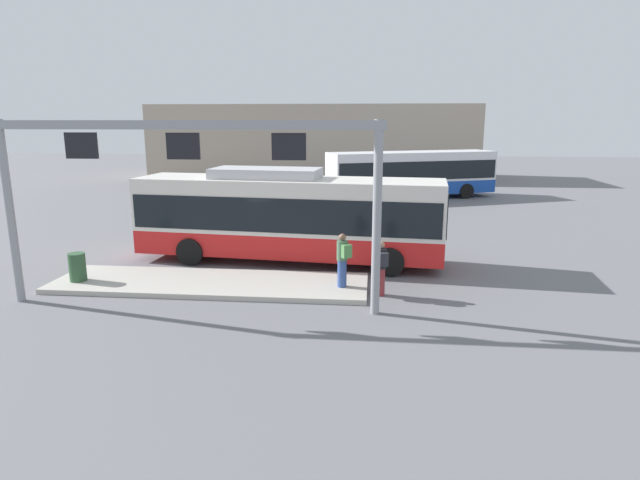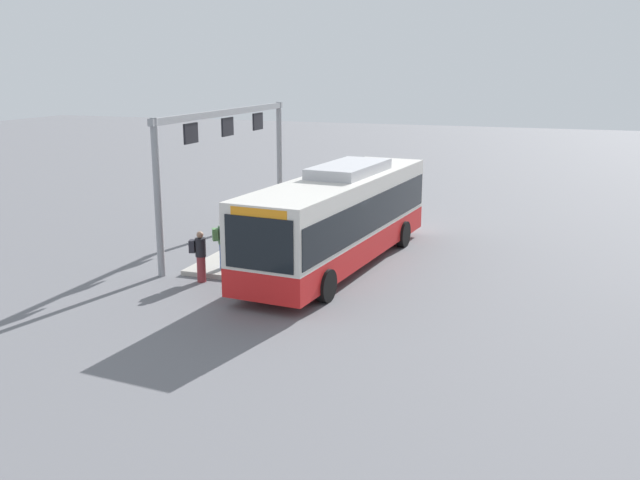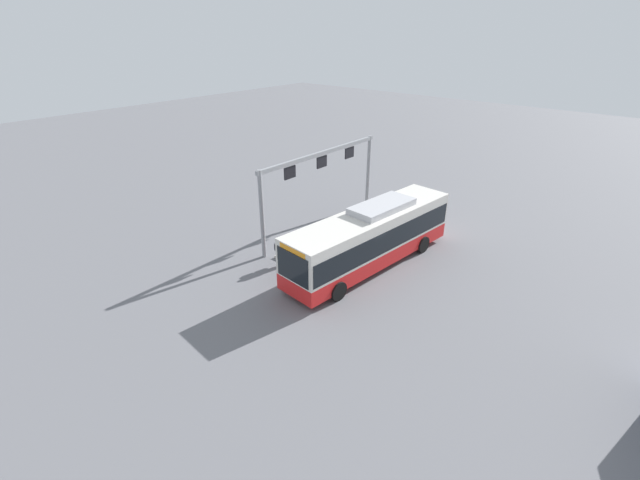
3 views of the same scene
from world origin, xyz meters
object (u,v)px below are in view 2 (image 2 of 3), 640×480
object	(u,v)px
bus_main	(340,214)
person_boarding	(222,243)
person_waiting_near	(200,255)
trash_bin	(305,208)

from	to	relation	value
bus_main	person_boarding	bearing A→B (deg)	-51.70
person_waiting_near	trash_bin	size ratio (longest dim) A/B	1.86
bus_main	person_boarding	size ratio (longest dim) A/B	6.83
bus_main	trash_bin	distance (m)	7.30
bus_main	person_boarding	xyz separation A→B (m)	(2.19, -3.40, -0.76)
person_boarding	person_waiting_near	distance (m)	1.19
person_boarding	person_waiting_near	bearing A→B (deg)	-134.84
person_boarding	person_waiting_near	xyz separation A→B (m)	(1.16, -0.23, -0.16)
bus_main	person_waiting_near	world-z (taller)	bus_main
bus_main	person_boarding	distance (m)	4.12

